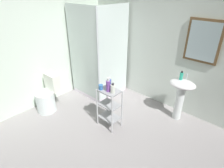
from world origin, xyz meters
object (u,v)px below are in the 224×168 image
(shampoo_bottle_blue, at_px, (109,84))
(shower_stall, at_px, (99,75))
(hand_soap_bottle, at_px, (181,76))
(lotion_bottle_white, at_px, (113,89))
(rinse_cup, at_px, (101,87))
(toilet, at_px, (47,96))
(storage_cart, at_px, (109,105))
(conditioner_bottle_purple, at_px, (108,86))
(pedestal_sink, at_px, (181,92))

(shampoo_bottle_blue, bearing_deg, shower_stall, 144.78)
(hand_soap_bottle, distance_m, shampoo_bottle_blue, 1.29)
(lotion_bottle_white, xyz_separation_m, rinse_cup, (-0.22, -0.06, -0.03))
(toilet, xyz_separation_m, storage_cart, (1.26, 0.49, 0.12))
(storage_cart, relative_size, conditioner_bottle_purple, 3.06)
(shampoo_bottle_blue, relative_size, rinse_cup, 2.36)
(rinse_cup, bearing_deg, storage_cart, 29.56)
(shower_stall, xyz_separation_m, storage_cart, (0.97, -0.70, -0.03))
(storage_cart, distance_m, conditioner_bottle_purple, 0.41)
(hand_soap_bottle, distance_m, conditioner_bottle_purple, 1.33)
(conditioner_bottle_purple, height_order, rinse_cup, conditioner_bottle_purple)
(pedestal_sink, xyz_separation_m, storage_cart, (-0.82, -1.03, -0.14))
(storage_cart, height_order, lotion_bottle_white, lotion_bottle_white)
(shower_stall, height_order, lotion_bottle_white, shower_stall)
(hand_soap_bottle, xyz_separation_m, conditioner_bottle_purple, (-0.76, -1.09, -0.04))
(rinse_cup, bearing_deg, toilet, -159.99)
(pedestal_sink, height_order, rinse_cup, rinse_cup)
(pedestal_sink, distance_m, toilet, 2.60)
(storage_cart, distance_m, rinse_cup, 0.38)
(hand_soap_bottle, height_order, rinse_cup, hand_soap_bottle)
(shower_stall, xyz_separation_m, hand_soap_bottle, (1.73, 0.36, 0.42))
(lotion_bottle_white, bearing_deg, conditioner_bottle_purple, -172.18)
(shampoo_bottle_blue, bearing_deg, rinse_cup, -122.02)
(shampoo_bottle_blue, bearing_deg, toilet, -156.07)
(toilet, bearing_deg, shower_stall, 76.22)
(storage_cart, relative_size, lotion_bottle_white, 4.31)
(pedestal_sink, relative_size, conditioner_bottle_purple, 3.35)
(toilet, height_order, rinse_cup, rinse_cup)
(storage_cart, xyz_separation_m, hand_soap_bottle, (0.76, 1.06, 0.45))
(shower_stall, xyz_separation_m, toilet, (-0.29, -1.19, -0.15))
(toilet, distance_m, rinse_cup, 1.30)
(conditioner_bottle_purple, bearing_deg, shower_stall, 143.12)
(hand_soap_bottle, relative_size, conditioner_bottle_purple, 0.67)
(lotion_bottle_white, height_order, conditioner_bottle_purple, conditioner_bottle_purple)
(toilet, relative_size, lotion_bottle_white, 4.42)
(toilet, relative_size, conditioner_bottle_purple, 3.14)
(hand_soap_bottle, distance_m, rinse_cup, 1.44)
(lotion_bottle_white, height_order, rinse_cup, lotion_bottle_white)
(lotion_bottle_white, bearing_deg, shower_stall, 146.01)
(storage_cart, xyz_separation_m, shampoo_bottle_blue, (-0.05, 0.05, 0.39))
(pedestal_sink, relative_size, lotion_bottle_white, 4.71)
(pedestal_sink, height_order, toilet, pedestal_sink)
(shampoo_bottle_blue, bearing_deg, lotion_bottle_white, -25.32)
(shower_stall, bearing_deg, lotion_bottle_white, -33.99)
(conditioner_bottle_purple, relative_size, shampoo_bottle_blue, 1.16)
(toilet, bearing_deg, shampoo_bottle_blue, 23.93)
(storage_cart, distance_m, hand_soap_bottle, 1.38)
(shower_stall, relative_size, rinse_cup, 22.68)
(storage_cart, bearing_deg, hand_soap_bottle, 54.28)
(conditioner_bottle_purple, distance_m, shampoo_bottle_blue, 0.10)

